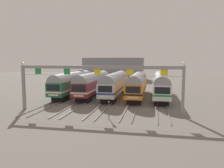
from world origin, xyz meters
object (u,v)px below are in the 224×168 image
object	(u,v)px
commuter_train_green	(73,82)
commuter_train_maroon	(94,83)
yard_signal_mast	(109,105)
commuter_train_white	(161,84)
commuter_train_orange	(137,84)
catenary_gantry	(98,74)
commuter_train_silver	(115,83)

from	to	relation	value
commuter_train_green	commuter_train_maroon	world-z (taller)	commuter_train_green
yard_signal_mast	commuter_train_white	bearing A→B (deg)	68.25
commuter_train_orange	yard_signal_mast	size ratio (longest dim) A/B	7.11
commuter_train_white	catenary_gantry	bearing A→B (deg)	-123.02
commuter_train_green	commuter_train_silver	bearing A→B (deg)	-0.03
commuter_train_orange	commuter_train_green	bearing A→B (deg)	180.00
commuter_train_silver	catenary_gantry	bearing A→B (deg)	-90.00
commuter_train_green	catenary_gantry	size ratio (longest dim) A/B	0.79
commuter_train_orange	yard_signal_mast	bearing A→B (deg)	-97.57
commuter_train_green	catenary_gantry	bearing A→B (deg)	-56.99
commuter_train_green	commuter_train_orange	world-z (taller)	same
commuter_train_green	yard_signal_mast	xyz separation A→B (m)	(10.96, -16.49, -0.91)
catenary_gantry	commuter_train_white	bearing A→B (deg)	56.98
commuter_train_maroon	commuter_train_orange	xyz separation A→B (m)	(8.77, 0.00, 0.00)
commuter_train_maroon	commuter_train_orange	distance (m)	8.77
commuter_train_green	commuter_train_orange	distance (m)	13.15
commuter_train_green	commuter_train_white	size ratio (longest dim) A/B	1.00
catenary_gantry	commuter_train_orange	bearing A→B (deg)	72.00
commuter_train_silver	commuter_train_orange	xyz separation A→B (m)	(4.38, 0.00, 0.00)
yard_signal_mast	commuter_train_silver	bearing A→B (deg)	97.58
commuter_train_silver	commuter_train_orange	distance (m)	4.38
yard_signal_mast	commuter_train_orange	bearing A→B (deg)	82.43
commuter_train_maroon	commuter_train_white	distance (m)	13.15
commuter_train_white	commuter_train_green	bearing A→B (deg)	179.99
commuter_train_silver	commuter_train_orange	bearing A→B (deg)	0.06
commuter_train_silver	commuter_train_maroon	bearing A→B (deg)	180.00
commuter_train_white	catenary_gantry	xyz separation A→B (m)	(-8.77, -13.49, 2.59)
commuter_train_white	catenary_gantry	size ratio (longest dim) A/B	0.79
commuter_train_silver	yard_signal_mast	size ratio (longest dim) A/B	7.11
commuter_train_maroon	catenary_gantry	xyz separation A→B (m)	(4.38, -13.49, 2.59)
commuter_train_green	catenary_gantry	world-z (taller)	catenary_gantry
commuter_train_maroon	yard_signal_mast	xyz separation A→B (m)	(6.58, -16.48, -0.90)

